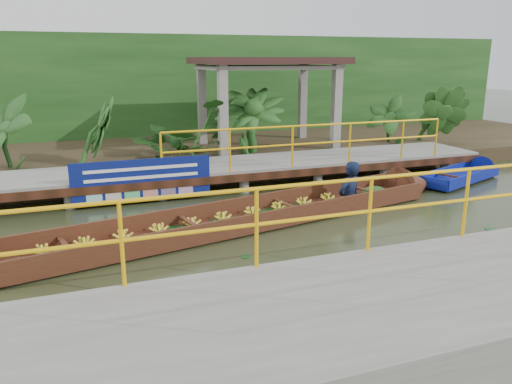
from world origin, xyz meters
name	(u,v)px	position (x,y,z in m)	size (l,w,h in m)	color
ground	(240,231)	(0.00, 0.00, 0.00)	(80.00, 80.00, 0.00)	#293118
land_strip	(167,152)	(0.00, 7.50, 0.23)	(30.00, 8.00, 0.45)	#2E2517
far_dock	(197,170)	(0.02, 3.43, 0.48)	(16.00, 2.06, 1.66)	slate
near_dock	(434,310)	(1.00, -4.20, 0.30)	(18.00, 2.40, 1.73)	slate
pavilion	(267,70)	(3.00, 6.30, 2.82)	(4.40, 3.00, 3.00)	slate
foliage_backdrop	(152,92)	(0.00, 10.00, 2.00)	(30.00, 0.80, 4.00)	#174014
vendor_boat	(256,212)	(0.44, 0.35, 0.24)	(10.85, 3.29, 2.25)	#3C1710
moored_blue_boat	(473,173)	(7.37, 1.98, 0.14)	(3.29, 1.93, 0.77)	navy
blue_banner	(143,180)	(-1.45, 2.48, 0.56)	(3.05, 0.04, 0.95)	navy
tropical_plants	(242,122)	(1.83, 5.30, 1.39)	(14.50, 1.50, 1.87)	#174014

